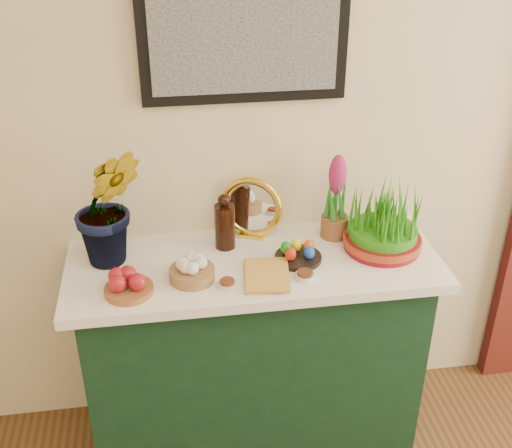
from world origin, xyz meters
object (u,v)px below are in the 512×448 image
(sideboard, at_px, (254,354))
(wheatgrass_sabzeh, at_px, (384,224))
(mirror, at_px, (252,208))
(book, at_px, (244,275))
(hyacinth_green, at_px, (106,188))

(sideboard, height_order, wheatgrass_sabzeh, wheatgrass_sabzeh)
(mirror, bearing_deg, wheatgrass_sabzeh, -20.03)
(mirror, relative_size, book, 1.19)
(sideboard, relative_size, hyacinth_green, 2.15)
(mirror, bearing_deg, hyacinth_green, -168.43)
(hyacinth_green, height_order, wheatgrass_sabzeh, hyacinth_green)
(wheatgrass_sabzeh, bearing_deg, sideboard, -179.36)
(sideboard, xyz_separation_m, wheatgrass_sabzeh, (0.50, 0.01, 0.57))
(hyacinth_green, relative_size, mirror, 2.39)
(sideboard, relative_size, mirror, 5.14)
(mirror, height_order, wheatgrass_sabzeh, mirror)
(sideboard, xyz_separation_m, hyacinth_green, (-0.52, 0.07, 0.77))
(book, distance_m, wheatgrass_sabzeh, 0.57)
(sideboard, bearing_deg, wheatgrass_sabzeh, 0.64)
(hyacinth_green, bearing_deg, mirror, 6.63)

